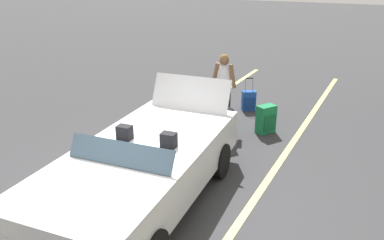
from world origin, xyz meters
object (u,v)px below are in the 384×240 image
Objects in this scene: convertible_car at (134,176)px; suitcase_small_carryon at (249,101)px; suitcase_large_black at (222,124)px; suitcase_medium_bright at (266,119)px; traveler_person at (224,86)px.

convertible_car reaches higher than suitcase_small_carryon.
suitcase_large_black is 1.08m from suitcase_medium_bright.
suitcase_large_black is (-2.96, 0.10, -0.22)m from convertible_car.
suitcase_small_carryon is at bearing 175.25° from convertible_car.
suitcase_medium_bright is (-3.80, 0.79, -0.28)m from convertible_car.
convertible_car is 2.62× the size of traveler_person.
traveler_person reaches higher than suitcase_large_black.
suitcase_small_carryon is at bearing 155.36° from suitcase_medium_bright.
convertible_car is 5.84× the size of suitcase_large_black.
convertible_car is 5.02m from suitcase_small_carryon.
traveler_person is (0.05, -1.00, 0.62)m from suitcase_medium_bright.
traveler_person is (-0.78, -0.31, 0.56)m from suitcase_large_black.
traveler_person reaches higher than convertible_car.
suitcase_small_carryon is (-1.22, -0.83, -0.05)m from suitcase_medium_bright.
suitcase_large_black is at bearing 172.88° from convertible_car.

